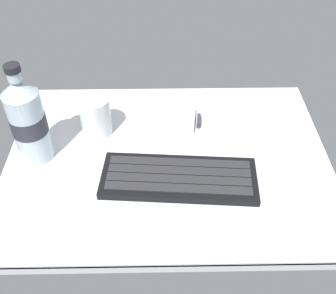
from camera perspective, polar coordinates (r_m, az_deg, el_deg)
ground_plane at (r=81.59cm, az=0.00°, el=-2.16°), size 64.00×48.00×2.80cm
keyboard at (r=76.27cm, az=1.54°, el=-4.33°), size 29.73×13.11×1.70cm
handheld_device at (r=89.17cm, az=0.30°, el=3.96°), size 13.35×8.86×1.50cm
juice_cup at (r=85.86cm, az=-10.08°, el=4.14°), size 6.40×6.40×8.50cm
water_bottle at (r=80.06cm, az=-19.06°, el=3.56°), size 6.73×6.73×20.80cm
charger_block at (r=92.68cm, az=13.85°, el=4.64°), size 7.81×6.65×2.40cm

